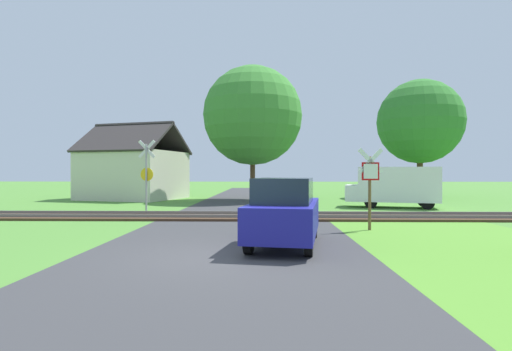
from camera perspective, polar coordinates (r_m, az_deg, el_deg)
name	(u,v)px	position (r m, az deg, el deg)	size (l,w,h in m)	color
ground_plane	(225,256)	(9.41, -4.52, -11.35)	(160.00, 160.00, 0.00)	#4C8433
road_asphalt	(232,241)	(11.37, -3.45, -9.30)	(6.87, 80.00, 0.01)	#38383A
rail_track	(244,217)	(17.04, -1.78, -5.89)	(60.00, 2.60, 0.22)	#422D1E
stop_sign_near	(370,181)	(13.82, 15.98, -0.72)	(0.87, 0.19, 2.75)	brown
crossing_sign_far	(147,172)	(19.58, -15.37, 0.51)	(0.87, 0.20, 3.49)	#9E9EA5
house	(134,173)	(30.77, -17.05, 0.34)	(7.91, 7.61, 5.64)	beige
tree_center	(253,116)	(28.13, -0.49, 8.54)	(6.90, 6.90, 9.38)	#513823
tree_far	(420,122)	(34.08, 22.38, 7.11)	(6.57, 6.57, 9.23)	#513823
mail_truck	(395,185)	(23.31, 19.18, -1.32)	(5.21, 3.05, 2.24)	white
parked_car	(285,211)	(10.59, 4.13, -5.15)	(2.25, 4.21, 1.78)	navy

